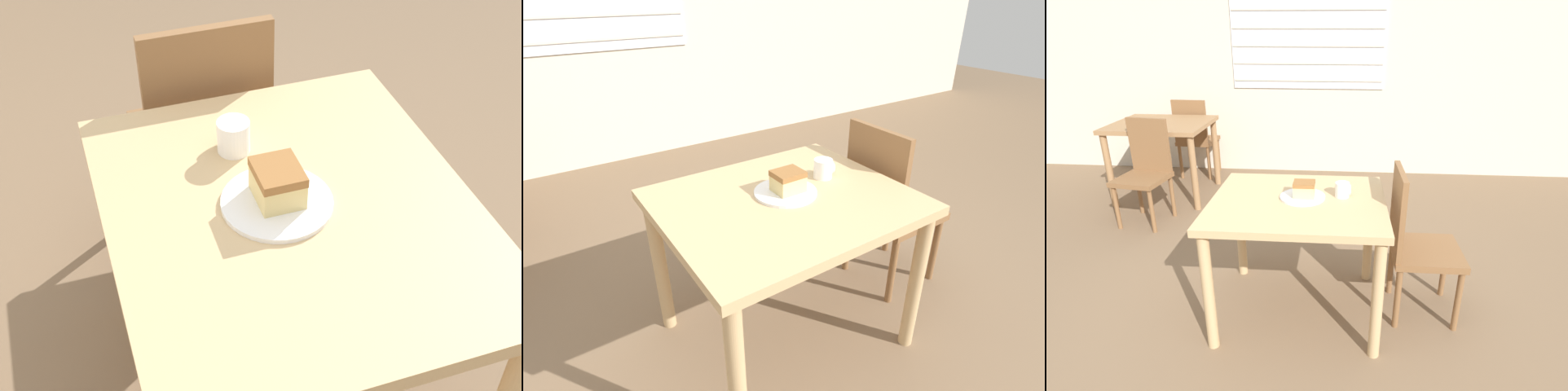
% 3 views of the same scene
% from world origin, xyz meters
% --- Properties ---
extents(ground_plane, '(14.00, 14.00, 0.00)m').
position_xyz_m(ground_plane, '(0.00, 0.00, 0.00)').
color(ground_plane, '#7A6047').
extents(dining_table_near, '(0.95, 0.81, 0.72)m').
position_xyz_m(dining_table_near, '(0.09, 0.40, 0.61)').
color(dining_table_near, tan).
rests_on(dining_table_near, ground_plane).
extents(chair_near_window, '(0.39, 0.39, 0.89)m').
position_xyz_m(chair_near_window, '(0.75, 0.44, 0.47)').
color(chair_near_window, brown).
rests_on(chair_near_window, ground_plane).
extents(plate, '(0.25, 0.25, 0.01)m').
position_xyz_m(plate, '(0.11, 0.42, 0.73)').
color(plate, white).
rests_on(plate, dining_table_near).
extents(cake_slice, '(0.12, 0.10, 0.08)m').
position_xyz_m(cake_slice, '(0.12, 0.42, 0.78)').
color(cake_slice, '#E0C67F').
rests_on(cake_slice, plate).
extents(coffee_mug, '(0.09, 0.08, 0.08)m').
position_xyz_m(coffee_mug, '(0.33, 0.46, 0.76)').
color(coffee_mug, white).
rests_on(coffee_mug, dining_table_near).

